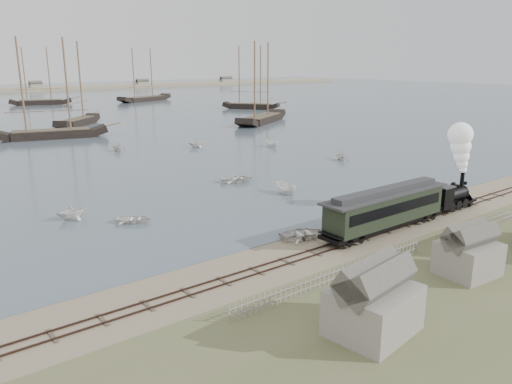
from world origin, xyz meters
TOP-DOWN VIEW (x-y plane):
  - ground at (0.00, 0.00)m, footprint 600.00×600.00m
  - rail_track at (0.00, -2.00)m, footprint 120.00×1.80m
  - picket_fence_west at (-6.50, -7.00)m, footprint 19.00×0.10m
  - picket_fence_east at (12.50, -7.50)m, footprint 15.00×0.10m
  - shed_left at (-10.00, -13.00)m, footprint 5.00×4.00m
  - shed_mid at (2.00, -12.00)m, footprint 4.00×3.50m
  - locomotive at (17.20, -2.00)m, footprint 7.10×2.65m
  - passenger_coach at (5.08, -2.00)m, footprint 14.94×2.88m
  - beached_dinghy at (-2.29, 1.24)m, footprint 4.01×4.89m
  - rowboat_0 at (-12.51, 14.57)m, footprint 4.05×4.24m
  - rowboat_1 at (-16.84, 19.40)m, footprint 2.94×3.32m
  - rowboat_2 at (6.58, 13.81)m, footprint 3.35×1.33m
  - rowboat_3 at (5.32, 22.02)m, footprint 4.56×5.14m
  - rowboat_4 at (27.18, 23.98)m, footprint 3.97×3.77m
  - rowboat_5 at (26.41, 40.41)m, footprint 3.30×1.55m
  - rowboat_7 at (2.22, 53.63)m, footprint 3.62×3.20m
  - rowboat_8 at (15.18, 48.31)m, footprint 3.18×3.55m
  - schooner_2 at (-2.53, 75.55)m, footprint 22.22×9.90m
  - schooner_3 at (8.60, 92.77)m, footprint 15.46×15.49m
  - schooner_4 at (47.86, 70.30)m, footprint 23.84×17.39m
  - schooner_5 at (67.61, 101.02)m, footprint 14.48×17.48m
  - schooner_8 at (17.86, 158.95)m, footprint 21.10×10.20m
  - schooner_9 at (54.33, 151.43)m, footprint 24.81×13.31m

SIDE VIEW (x-z plane):
  - ground at x=0.00m, z-range 0.00..0.00m
  - picket_fence_west at x=-6.50m, z-range -0.60..0.60m
  - picket_fence_east at x=12.50m, z-range -0.60..0.60m
  - shed_left at x=-10.00m, z-range -2.05..2.05m
  - shed_mid at x=2.00m, z-range -1.80..1.80m
  - rail_track at x=0.00m, z-range -0.04..0.12m
  - rowboat_0 at x=-12.51m, z-range 0.06..0.77m
  - beached_dinghy at x=-2.29m, z-range 0.00..0.88m
  - rowboat_3 at x=5.32m, z-range 0.06..0.94m
  - rowboat_5 at x=26.41m, z-range 0.06..1.29m
  - rowboat_2 at x=6.58m, z-range 0.06..1.34m
  - rowboat_1 at x=-16.84m, z-range 0.06..1.70m
  - rowboat_4 at x=27.18m, z-range 0.06..1.70m
  - rowboat_8 at x=15.18m, z-range 0.06..1.74m
  - rowboat_7 at x=2.22m, z-range 0.06..1.85m
  - passenger_coach at x=5.08m, z-range 0.47..4.10m
  - locomotive at x=17.20m, z-range -0.33..8.52m
  - schooner_2 at x=-2.53m, z-range 0.06..20.06m
  - schooner_3 at x=8.60m, z-range 0.06..20.06m
  - schooner_4 at x=47.86m, z-range 0.06..20.06m
  - schooner_5 at x=67.61m, z-range 0.06..20.06m
  - schooner_8 at x=17.86m, z-range 0.06..20.06m
  - schooner_9 at x=54.33m, z-range 0.06..20.06m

